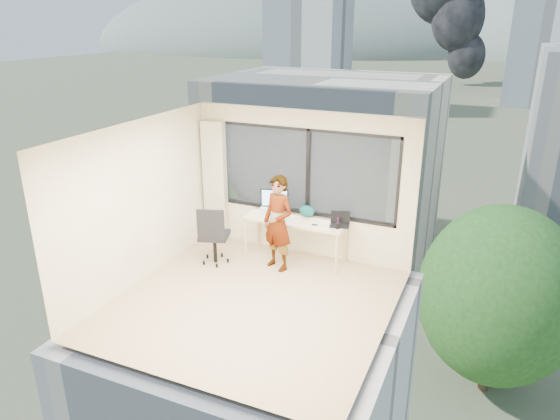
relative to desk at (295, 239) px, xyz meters
The scene contains 24 objects.
floor 1.70m from the desk, 90.00° to the right, with size 4.00×4.00×0.01m, color tan.
ceiling 2.78m from the desk, 90.00° to the right, with size 4.00×4.00×0.01m, color white.
wall_front 3.78m from the desk, 90.00° to the right, with size 4.00×0.01×2.60m, color beige.
wall_left 2.76m from the desk, 140.31° to the right, with size 0.01×4.00×2.60m, color beige.
wall_right 2.76m from the desk, 39.69° to the right, with size 0.01×4.00×2.60m, color beige.
window_wall 1.20m from the desk, 81.63° to the left, with size 3.30×0.16×1.55m, color black, non-canonical shape.
curtain 1.90m from the desk, behind, with size 0.45×0.14×2.30m, color beige.
desk is the anchor object (origin of this frame).
chair 1.42m from the desk, 150.24° to the right, with size 0.55×0.55×1.08m, color black, non-canonical shape.
person 0.65m from the desk, 106.02° to the right, with size 0.60×0.39×1.64m, color #2D2D33.
monitor 0.76m from the desk, behind, with size 0.49×0.11×0.49m, color black, non-canonical shape.
game_console 0.77m from the desk, 160.14° to the left, with size 0.29×0.24×0.07m, color white.
laptop 0.93m from the desk, ahead, with size 0.33×0.34×0.21m, color black, non-canonical shape.
cellphone 0.56m from the desk, 15.52° to the right, with size 0.10×0.05×0.01m, color black.
pen_cup 0.91m from the desk, ahead, with size 0.08×0.08×0.10m, color black.
handbag 0.54m from the desk, 54.69° to the left, with size 0.28×0.14×0.21m, color #0B4345.
exterior_ground 119.21m from the desk, 90.00° to the left, with size 400.00×400.00×0.04m, color #515B3D.
near_bldg_a 30.64m from the desk, 107.62° to the left, with size 16.00×12.00×14.00m, color #F2EBCA.
far_tower_a 99.69m from the desk, 110.55° to the left, with size 14.00×14.00×28.00m, color silver.
far_tower_b 118.61m from the desk, 86.13° to the left, with size 13.00×13.00×30.00m, color silver.
far_tower_d 160.05m from the desk, 112.02° to the left, with size 16.00×14.00×22.00m, color silver.
hill_a 340.51m from the desk, 110.65° to the left, with size 288.00×216.00×90.00m, color slate.
tree_a 27.88m from the desk, 128.19° to the left, with size 7.00×7.00×8.00m, color #244F1A, non-canonical shape.
tree_b 19.51m from the desk, 76.24° to the left, with size 7.60×7.60×9.00m, color #244F1A, non-canonical shape.
Camera 1 is at (3.11, -6.06, 4.05)m, focal length 32.99 mm.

